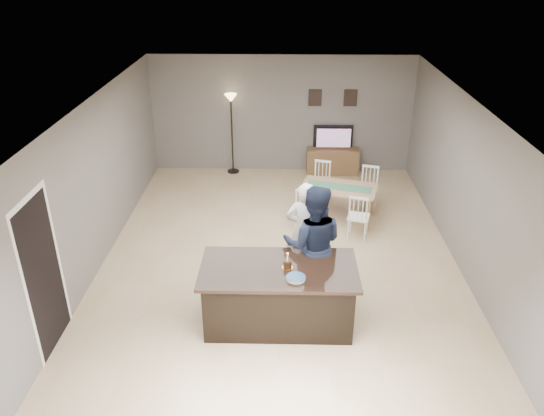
{
  "coord_description": "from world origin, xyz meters",
  "views": [
    {
      "loc": [
        0.05,
        -7.89,
        4.81
      ],
      "look_at": [
        -0.13,
        -0.3,
        1.06
      ],
      "focal_mm": 35.0,
      "sensor_mm": 36.0,
      "label": 1
    }
  ],
  "objects_px": {
    "kitchen_island": "(279,295)",
    "floor_lamp": "(231,112)",
    "television": "(333,137)",
    "plate_stack": "(296,278)",
    "tv_console": "(332,161)",
    "dining_table": "(339,192)",
    "man": "(313,245)",
    "woman": "(305,231)",
    "birthday_cake": "(287,264)"
  },
  "relations": [
    {
      "from": "birthday_cake",
      "to": "dining_table",
      "type": "bearing_deg",
      "value": 72.73
    },
    {
      "from": "kitchen_island",
      "to": "television",
      "type": "bearing_deg",
      "value": 77.99
    },
    {
      "from": "tv_console",
      "to": "birthday_cake",
      "type": "bearing_deg",
      "value": -101.01
    },
    {
      "from": "television",
      "to": "floor_lamp",
      "type": "distance_m",
      "value": 2.42
    },
    {
      "from": "birthday_cake",
      "to": "kitchen_island",
      "type": "bearing_deg",
      "value": -174.79
    },
    {
      "from": "kitchen_island",
      "to": "birthday_cake",
      "type": "height_order",
      "value": "birthday_cake"
    },
    {
      "from": "television",
      "to": "woman",
      "type": "relative_size",
      "value": 0.56
    },
    {
      "from": "television",
      "to": "plate_stack",
      "type": "xyz_separation_m",
      "value": [
        -0.97,
        -5.91,
        0.06
      ]
    },
    {
      "from": "birthday_cake",
      "to": "plate_stack",
      "type": "distance_m",
      "value": 0.31
    },
    {
      "from": "man",
      "to": "plate_stack",
      "type": "xyz_separation_m",
      "value": [
        -0.26,
        -0.86,
        -0.01
      ]
    },
    {
      "from": "kitchen_island",
      "to": "plate_stack",
      "type": "height_order",
      "value": "plate_stack"
    },
    {
      "from": "tv_console",
      "to": "man",
      "type": "height_order",
      "value": "man"
    },
    {
      "from": "kitchen_island",
      "to": "television",
      "type": "xyz_separation_m",
      "value": [
        1.2,
        5.64,
        0.41
      ]
    },
    {
      "from": "man",
      "to": "dining_table",
      "type": "relative_size",
      "value": 0.97
    },
    {
      "from": "television",
      "to": "plate_stack",
      "type": "bearing_deg",
      "value": 80.66
    },
    {
      "from": "television",
      "to": "dining_table",
      "type": "distance_m",
      "value": 2.42
    },
    {
      "from": "birthday_cake",
      "to": "man",
      "type": "bearing_deg",
      "value": 56.8
    },
    {
      "from": "kitchen_island",
      "to": "plate_stack",
      "type": "relative_size",
      "value": 8.34
    },
    {
      "from": "birthday_cake",
      "to": "plate_stack",
      "type": "bearing_deg",
      "value": -68.81
    },
    {
      "from": "television",
      "to": "floor_lamp",
      "type": "relative_size",
      "value": 0.49
    },
    {
      "from": "man",
      "to": "floor_lamp",
      "type": "relative_size",
      "value": 0.99
    },
    {
      "from": "kitchen_island",
      "to": "floor_lamp",
      "type": "distance_m",
      "value": 5.79
    },
    {
      "from": "plate_stack",
      "to": "floor_lamp",
      "type": "distance_m",
      "value": 6.04
    },
    {
      "from": "dining_table",
      "to": "birthday_cake",
      "type": "bearing_deg",
      "value": -91.5
    },
    {
      "from": "woman",
      "to": "tv_console",
      "type": "bearing_deg",
      "value": -98.85
    },
    {
      "from": "dining_table",
      "to": "tv_console",
      "type": "bearing_deg",
      "value": 103.89
    },
    {
      "from": "tv_console",
      "to": "dining_table",
      "type": "height_order",
      "value": "dining_table"
    },
    {
      "from": "woman",
      "to": "man",
      "type": "relative_size",
      "value": 0.88
    },
    {
      "from": "kitchen_island",
      "to": "woman",
      "type": "distance_m",
      "value": 1.31
    },
    {
      "from": "television",
      "to": "man",
      "type": "relative_size",
      "value": 0.49
    },
    {
      "from": "plate_stack",
      "to": "floor_lamp",
      "type": "relative_size",
      "value": 0.14
    },
    {
      "from": "kitchen_island",
      "to": "dining_table",
      "type": "distance_m",
      "value": 3.44
    },
    {
      "from": "plate_stack",
      "to": "man",
      "type": "bearing_deg",
      "value": 72.81
    },
    {
      "from": "woman",
      "to": "plate_stack",
      "type": "xyz_separation_m",
      "value": [
        -0.16,
        -1.47,
        0.1
      ]
    },
    {
      "from": "tv_console",
      "to": "dining_table",
      "type": "bearing_deg",
      "value": -91.88
    },
    {
      "from": "birthday_cake",
      "to": "dining_table",
      "type": "relative_size",
      "value": 0.12
    },
    {
      "from": "television",
      "to": "woman",
      "type": "distance_m",
      "value": 4.52
    },
    {
      "from": "woman",
      "to": "dining_table",
      "type": "bearing_deg",
      "value": -108.05
    },
    {
      "from": "television",
      "to": "man",
      "type": "xyz_separation_m",
      "value": [
        -0.71,
        -5.06,
        0.07
      ]
    },
    {
      "from": "plate_stack",
      "to": "floor_lamp",
      "type": "xyz_separation_m",
      "value": [
        -1.37,
        5.86,
        0.53
      ]
    },
    {
      "from": "kitchen_island",
      "to": "television",
      "type": "relative_size",
      "value": 2.35
    },
    {
      "from": "tv_console",
      "to": "man",
      "type": "relative_size",
      "value": 0.65
    },
    {
      "from": "woman",
      "to": "man",
      "type": "distance_m",
      "value": 0.63
    },
    {
      "from": "tv_console",
      "to": "dining_table",
      "type": "xyz_separation_m",
      "value": [
        -0.08,
        -2.32,
        0.26
      ]
    },
    {
      "from": "television",
      "to": "floor_lamp",
      "type": "xyz_separation_m",
      "value": [
        -2.34,
        -0.05,
        0.59
      ]
    },
    {
      "from": "man",
      "to": "birthday_cake",
      "type": "xyz_separation_m",
      "value": [
        -0.37,
        -0.57,
        0.03
      ]
    },
    {
      "from": "tv_console",
      "to": "dining_table",
      "type": "distance_m",
      "value": 2.34
    },
    {
      "from": "dining_table",
      "to": "man",
      "type": "bearing_deg",
      "value": -87.57
    },
    {
      "from": "plate_stack",
      "to": "dining_table",
      "type": "relative_size",
      "value": 0.13
    },
    {
      "from": "plate_stack",
      "to": "tv_console",
      "type": "bearing_deg",
      "value": 80.55
    }
  ]
}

